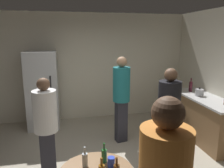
# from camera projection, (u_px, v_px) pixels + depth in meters

# --- Properties ---
(wall_back) EXTENTS (5.32, 0.06, 2.70)m
(wall_back) POSITION_uv_depth(u_px,v_px,m) (86.00, 67.00, 5.60)
(wall_back) COLOR silver
(wall_back) RESTS_ON ground_plane
(refrigerator) EXTENTS (0.70, 0.68, 1.80)m
(refrigerator) POSITION_uv_depth(u_px,v_px,m) (43.00, 90.00, 5.08)
(refrigerator) COLOR silver
(refrigerator) RESTS_ON ground_plane
(kitchen_counter) EXTENTS (0.64, 1.75, 0.90)m
(kitchen_counter) POSITION_uv_depth(u_px,v_px,m) (204.00, 118.00, 4.57)
(kitchen_counter) COLOR olive
(kitchen_counter) RESTS_ON ground_plane
(kettle) EXTENTS (0.24, 0.17, 0.18)m
(kettle) POSITION_uv_depth(u_px,v_px,m) (200.00, 92.00, 4.60)
(kettle) COLOR #B2B2B7
(kettle) RESTS_ON kitchen_counter
(wine_bottle_on_counter) EXTENTS (0.08, 0.08, 0.31)m
(wine_bottle_on_counter) POSITION_uv_depth(u_px,v_px,m) (191.00, 86.00, 4.94)
(wine_bottle_on_counter) COLOR #3F141E
(wine_bottle_on_counter) RESTS_ON kitchen_counter
(beer_bottle_green) EXTENTS (0.06, 0.06, 0.23)m
(beer_bottle_green) POSITION_uv_depth(u_px,v_px,m) (104.00, 155.00, 2.46)
(beer_bottle_green) COLOR #26662D
(beer_bottle_green) RESTS_ON foreground_table
(beer_bottle_clear) EXTENTS (0.06, 0.06, 0.23)m
(beer_bottle_clear) POSITION_uv_depth(u_px,v_px,m) (85.00, 159.00, 2.38)
(beer_bottle_clear) COLOR silver
(beer_bottle_clear) RESTS_ON foreground_table
(plastic_cup_blue) EXTENTS (0.08, 0.08, 0.11)m
(plastic_cup_blue) POSITION_uv_depth(u_px,v_px,m) (111.00, 162.00, 2.38)
(plastic_cup_blue) COLOR blue
(plastic_cup_blue) RESTS_ON foreground_table
(person_in_black_shirt) EXTENTS (0.48, 0.48, 1.67)m
(person_in_black_shirt) POSITION_uv_depth(u_px,v_px,m) (169.00, 113.00, 3.35)
(person_in_black_shirt) COLOR #2D2D38
(person_in_black_shirt) RESTS_ON ground_plane
(person_in_teal_shirt) EXTENTS (0.40, 0.40, 1.75)m
(person_in_teal_shirt) POSITION_uv_depth(u_px,v_px,m) (121.00, 93.00, 4.34)
(person_in_teal_shirt) COLOR #2D2D38
(person_in_teal_shirt) RESTS_ON ground_plane
(person_in_white_shirt) EXTENTS (0.38, 0.38, 1.57)m
(person_in_white_shirt) POSITION_uv_depth(u_px,v_px,m) (46.00, 122.00, 3.17)
(person_in_white_shirt) COLOR #2D2D38
(person_in_white_shirt) RESTS_ON ground_plane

